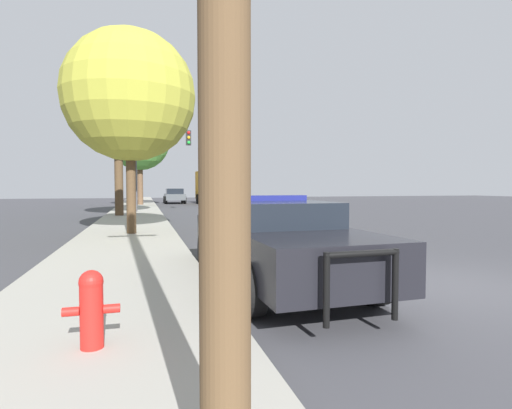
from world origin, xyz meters
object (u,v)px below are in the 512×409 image
Objects in this scene: tree_sidewalk_mid at (118,112)px; tree_sidewalk_far at (140,141)px; tree_sidewalk_near at (130,96)px; car_background_distant at (174,196)px; box_truck at (214,186)px; police_car at (274,238)px; fire_hydrant at (92,307)px; traffic_light at (158,152)px.

tree_sidewalk_mid is 12.89m from tree_sidewalk_far.
tree_sidewalk_near is (0.84, -8.60, -1.01)m from tree_sidewalk_mid.
tree_sidewalk_near is (-3.30, -26.23, 3.71)m from car_background_distant.
tree_sidewalk_far reaches higher than box_truck.
tree_sidewalk_mid is (-3.33, 15.54, 4.73)m from police_car.
tree_sidewalk_mid is 0.98× the size of tree_sidewalk_far.
car_background_distant is at bearing 84.54° from fire_hydrant.
traffic_light reaches higher than box_truck.
tree_sidewalk_near is at bearing -90.36° from tree_sidewalk_far.
tree_sidewalk_mid is at bearing -102.84° from car_background_distant.
police_car reaches higher than fire_hydrant.
car_background_distant is at bearing 56.44° from tree_sidewalk_far.
car_background_distant is at bearing 82.12° from traffic_light.
police_car is 1.20× the size of car_background_distant.
fire_hydrant is 31.26m from tree_sidewalk_far.
tree_sidewalk_far is 21.48m from tree_sidewalk_near.
police_car is at bearing 43.63° from fire_hydrant.
tree_sidewalk_far is at bearing 89.56° from fire_hydrant.
box_truck is 0.88× the size of tree_sidewalk_far.
car_background_distant reaches higher than fire_hydrant.
police_car is at bearing -77.91° from tree_sidewalk_mid.
box_truck is at bearing 65.33° from traffic_light.
fire_hydrant is 0.16× the size of car_background_distant.
tree_sidewalk_near reaches higher than traffic_light.
box_truck is 24.32m from tree_sidewalk_near.
car_background_distant is (0.81, 33.17, 0.01)m from police_car.
fire_hydrant is 10.21m from tree_sidewalk_near.
traffic_light is at bearing 54.12° from tree_sidewalk_mid.
tree_sidewalk_near is at bearing 72.36° from box_truck.
tree_sidewalk_far is (-2.35, 28.40, 4.67)m from police_car.
car_background_distant is at bearing -43.65° from box_truck.
police_car is 16.59m from tree_sidewalk_mid.
fire_hydrant is 0.09× the size of tree_sidewalk_mid.
traffic_light is 1.15× the size of car_background_distant.
police_car is 0.77× the size of box_truck.
tree_sidewalk_mid is at bearing -125.88° from traffic_light.
traffic_light is (-1.22, 18.46, 2.95)m from police_car.
fire_hydrant is 0.14× the size of traffic_light.
tree_sidewalk_far is 1.21× the size of tree_sidewalk_near.
car_background_distant is 0.57× the size of tree_sidewalk_far.
police_car is at bearing 80.48° from box_truck.
car_background_distant is (3.40, 35.64, 0.25)m from fire_hydrant.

